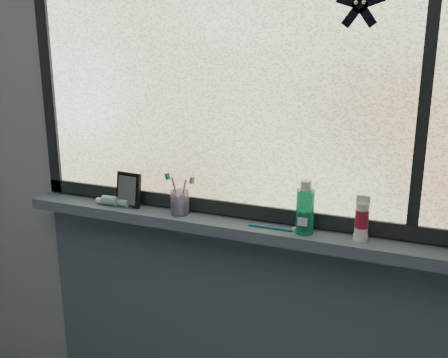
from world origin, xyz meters
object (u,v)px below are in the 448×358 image
vanity_mirror (129,190)px  mouthwash_bottle (305,207)px  toothbrush_cup (180,202)px  cream_tube (362,217)px

vanity_mirror → mouthwash_bottle: size_ratio=0.89×
toothbrush_cup → mouthwash_bottle: 0.46m
mouthwash_bottle → cream_tube: 0.18m
mouthwash_bottle → cream_tube: mouthwash_bottle is taller
toothbrush_cup → vanity_mirror: bearing=178.4°
vanity_mirror → toothbrush_cup: (0.22, -0.01, -0.02)m
vanity_mirror → mouthwash_bottle: 0.68m
vanity_mirror → toothbrush_cup: 0.22m
toothbrush_cup → mouthwash_bottle: (0.46, -0.01, 0.04)m
toothbrush_cup → mouthwash_bottle: size_ratio=0.60×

